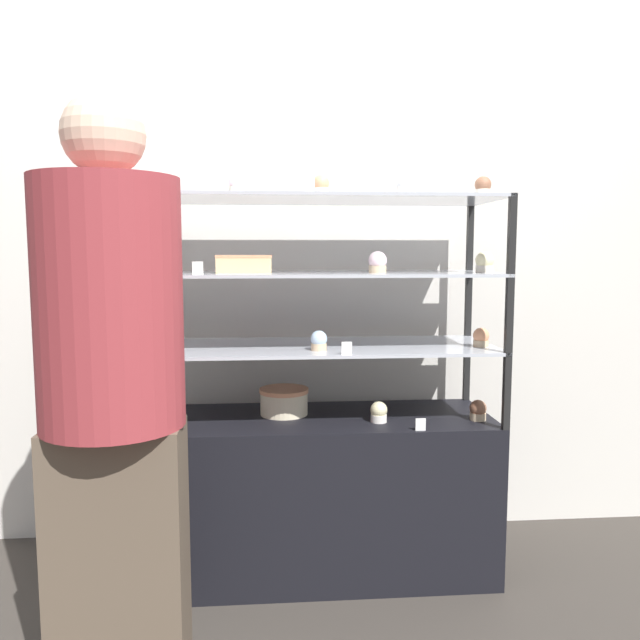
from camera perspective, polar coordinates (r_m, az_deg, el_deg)
The scene contains 28 objects.
ground_plane at distance 2.63m, azimuth 0.00°, elevation -21.71°, with size 20.00×20.00×0.00m, color #38332D.
back_wall at distance 2.71m, azimuth -0.66°, elevation 7.64°, with size 8.00×0.05×2.60m.
display_base at distance 2.50m, azimuth 0.00°, elevation -15.55°, with size 1.31×0.47×0.61m.
display_riser_lower at distance 2.35m, azimuth 0.00°, elevation -2.73°, with size 1.31×0.47×0.28m.
display_riser_middle at distance 2.33m, azimuth 0.00°, elevation 3.98°, with size 1.31×0.47×0.28m.
display_riser_upper at distance 2.33m, azimuth 0.00°, elevation 10.75°, with size 1.31×0.47×0.28m.
layer_cake_centerpiece at distance 2.43m, azimuth -3.31°, elevation -7.42°, with size 0.19×0.19×0.10m.
sheet_cake_frosted at distance 2.30m, azimuth -6.93°, elevation 5.12°, with size 0.20×0.15×0.06m.
cupcake_0 at distance 2.34m, azimuth -14.84°, elevation -8.57°, with size 0.06×0.06×0.08m.
cupcake_1 at distance 2.34m, azimuth 5.40°, elevation -8.40°, with size 0.06×0.06×0.08m.
cupcake_2 at distance 2.42m, azimuth 14.25°, elevation -8.03°, with size 0.06×0.06×0.08m.
price_tag_0 at distance 2.25m, azimuth 9.18°, elevation -9.42°, with size 0.04×0.00×0.04m.
cupcake_3 at distance 2.33m, azimuth -14.86°, elevation -1.80°, with size 0.06×0.06×0.07m.
cupcake_4 at distance 2.23m, azimuth -0.10°, elevation -1.94°, with size 0.06×0.06×0.07m.
cupcake_5 at distance 2.39m, azimuth 14.51°, elevation -1.59°, with size 0.06×0.06×0.07m.
price_tag_1 at distance 2.14m, azimuth 2.46°, elevation -2.59°, with size 0.04×0.00×0.04m.
cupcake_6 at distance 2.27m, azimuth -14.88°, elevation 5.05°, with size 0.07×0.07×0.08m.
cupcake_7 at distance 2.27m, azimuth 5.29°, elevation 5.23°, with size 0.07×0.07×0.08m.
cupcake_8 at distance 2.38m, azimuth 14.81°, elevation 5.09°, with size 0.07×0.07×0.08m.
price_tag_2 at distance 2.12m, azimuth -11.12°, elevation 4.67°, with size 0.04×0.00×0.04m.
cupcake_9 at distance 2.29m, azimuth -14.86°, elevation 11.96°, with size 0.06×0.06×0.08m.
cupcake_10 at distance 2.26m, azimuth -7.58°, elevation 12.18°, with size 0.06×0.06×0.08m.
cupcake_11 at distance 2.29m, azimuth 0.01°, elevation 12.17°, with size 0.06×0.06×0.08m.
cupcake_12 at distance 2.28m, azimuth 7.70°, elevation 12.13°, with size 0.06×0.06×0.08m.
cupcake_13 at distance 2.41m, azimuth 14.67°, elevation 11.66°, with size 0.06×0.06×0.08m.
price_tag_3 at distance 2.12m, azimuth -0.98°, elevation 12.25°, with size 0.04×0.00×0.04m.
donut_glazed at distance 2.41m, azimuth 7.31°, elevation 11.35°, with size 0.13×0.13×0.03m.
customer_figure at distance 1.78m, azimuth -18.43°, elevation -5.58°, with size 0.38×0.38×1.64m.
Camera 1 is at (-0.19, -2.32, 1.23)m, focal length 35.00 mm.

